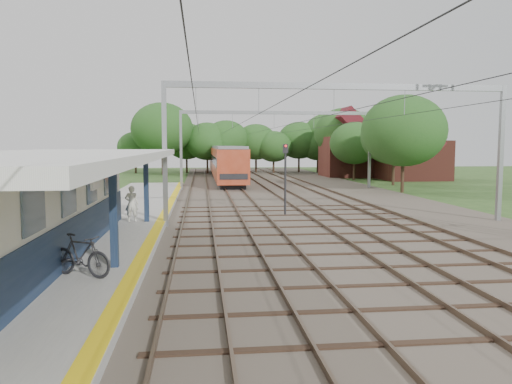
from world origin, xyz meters
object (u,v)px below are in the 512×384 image
bicycle (81,255)px  train (224,161)px  signal_post (285,172)px  person (132,204)px

bicycle → train: size_ratio=0.06×
bicycle → signal_post: (8.00, 13.18, 1.53)m
train → person: bearing=-99.5°
train → signal_post: signal_post is taller
bicycle → train: bearing=21.1°
person → bicycle: person is taller
person → bicycle: bearing=89.4°
person → signal_post: size_ratio=0.43×
person → train: size_ratio=0.05×
person → signal_post: (7.95, 3.15, 1.27)m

